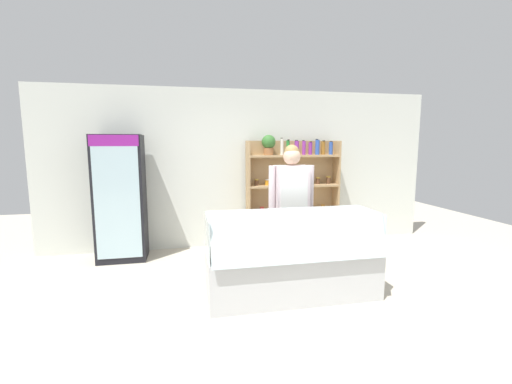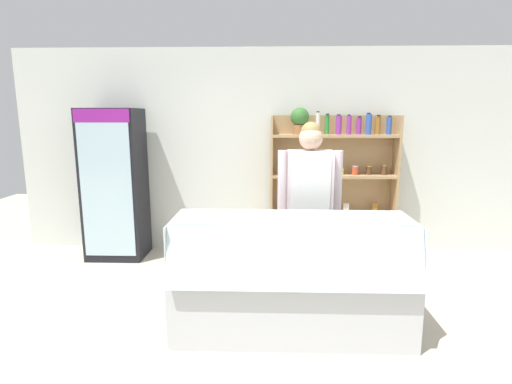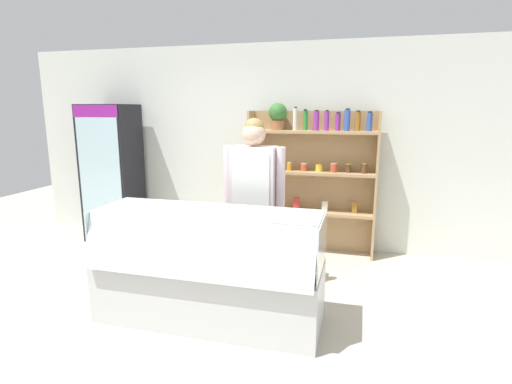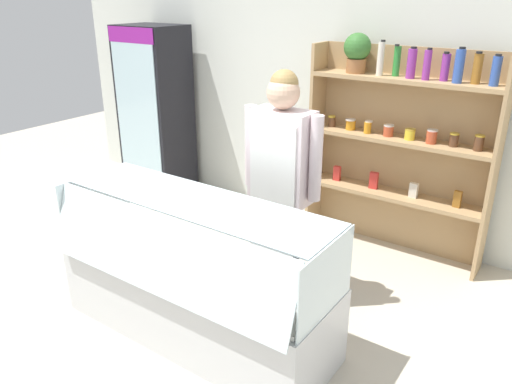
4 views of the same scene
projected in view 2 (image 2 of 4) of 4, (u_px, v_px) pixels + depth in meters
name	position (u px, v px, depth m)	size (l,w,h in m)	color
ground_plane	(270.00, 336.00, 3.38)	(12.00, 12.00, 0.00)	beige
back_wall	(270.00, 152.00, 5.40)	(6.80, 0.10, 2.70)	silver
drinks_fridge	(115.00, 184.00, 5.12)	(0.71, 0.56, 1.92)	black
shelving_unit	(330.00, 174.00, 5.20)	(1.63, 0.29, 1.93)	tan
deli_display_case	(290.00, 297.00, 3.39)	(1.98, 0.73, 1.01)	silver
shop_clerk	(309.00, 194.00, 3.97)	(0.64, 0.25, 1.77)	#2D2D38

